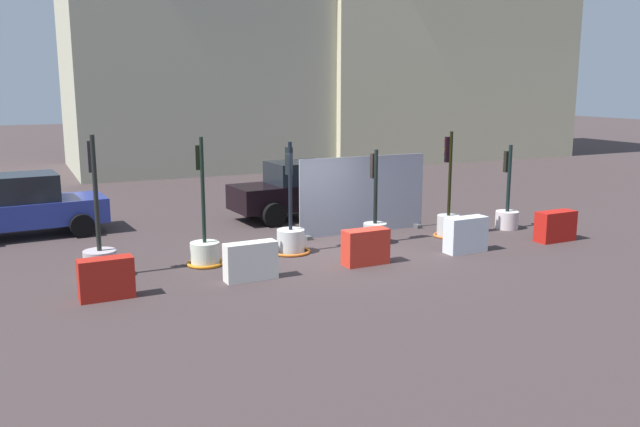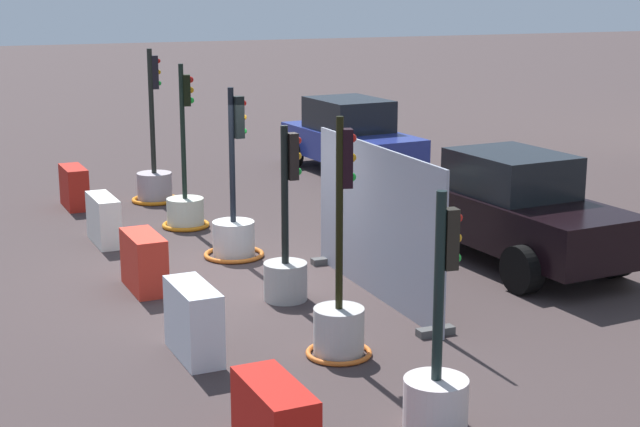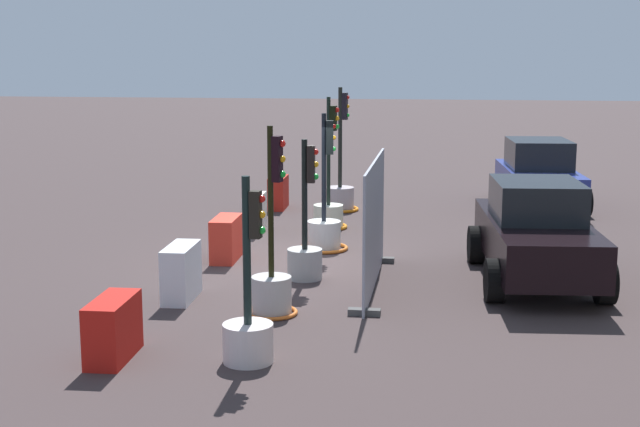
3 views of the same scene
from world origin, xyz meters
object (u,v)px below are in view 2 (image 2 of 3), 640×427
traffic_light_3 (286,265)px  construction_barrier_0 (74,187)px  traffic_light_2 (234,233)px  construction_barrier_3 (194,321)px  traffic_light_0 (155,181)px  construction_barrier_2 (144,262)px  construction_barrier_4 (275,425)px  traffic_light_4 (339,318)px  traffic_light_5 (437,385)px  traffic_light_1 (186,205)px  car_black_sedan (512,209)px  car_blue_estate (350,137)px  construction_barrier_1 (104,220)px

traffic_light_3 → construction_barrier_0: 7.31m
traffic_light_3 → traffic_light_2: bearing=179.8°
construction_barrier_0 → construction_barrier_3: bearing=0.2°
traffic_light_0 → construction_barrier_0: (-0.08, -1.61, -0.02)m
construction_barrier_2 → construction_barrier_4: bearing=-0.9°
traffic_light_4 → traffic_light_5: bearing=3.0°
construction_barrier_0 → construction_barrier_2: bearing=0.8°
traffic_light_5 → construction_barrier_2: size_ratio=2.23×
traffic_light_2 → construction_barrier_4: size_ratio=2.45×
traffic_light_1 → construction_barrier_3: (6.25, -1.59, 0.02)m
car_black_sedan → car_blue_estate: bearing=174.2°
construction_barrier_2 → car_black_sedan: car_black_sedan is taller
traffic_light_4 → construction_barrier_1: size_ratio=2.51×
traffic_light_2 → construction_barrier_0: (-4.67, -1.83, 0.01)m
traffic_light_0 → traffic_light_2: traffic_light_0 is taller
traffic_light_2 → construction_barrier_0: size_ratio=2.62×
traffic_light_2 → car_black_sedan: 4.50m
traffic_light_1 → construction_barrier_3: traffic_light_1 is taller
construction_barrier_1 → car_blue_estate: (-4.27, 6.62, 0.43)m
traffic_light_1 → construction_barrier_0: (-2.42, -1.63, -0.01)m
traffic_light_0 → construction_barrier_0: traffic_light_0 is taller
traffic_light_2 → car_blue_estate: bearing=141.0°
construction_barrier_1 → traffic_light_2: bearing=47.1°
construction_barrier_0 → traffic_light_3: bearing=14.4°
traffic_light_2 → traffic_light_4: (4.64, -0.17, 0.07)m
construction_barrier_1 → construction_barrier_2: size_ratio=1.05×
traffic_light_5 → car_black_sedan: bearing=139.7°
traffic_light_2 → construction_barrier_3: size_ratio=2.50×
car_black_sedan → construction_barrier_4: bearing=-49.9°
traffic_light_0 → construction_barrier_3: size_ratio=2.80×
construction_barrier_0 → construction_barrier_4: construction_barrier_0 is taller
traffic_light_0 → traffic_light_1: bearing=0.4°
construction_barrier_0 → car_black_sedan: (6.67, 5.83, 0.45)m
traffic_light_1 → construction_barrier_2: (3.42, -1.55, -0.00)m
traffic_light_4 → traffic_light_5: (2.15, 0.11, -0.02)m
traffic_light_5 → car_black_sedan: traffic_light_5 is taller
traffic_light_4 → car_blue_estate: traffic_light_4 is taller
traffic_light_5 → car_blue_estate: (-12.74, 4.87, 0.39)m
construction_barrier_1 → construction_barrier_3: construction_barrier_3 is taller
construction_barrier_3 → car_black_sedan: size_ratio=0.24×
construction_barrier_2 → car_blue_estate: car_blue_estate is taller
construction_barrier_0 → car_blue_estate: bearing=100.9°
construction_barrier_2 → construction_barrier_0: bearing=-179.2°
traffic_light_0 → construction_barrier_2: bearing=-14.9°
traffic_light_2 → construction_barrier_2: size_ratio=2.53×
car_blue_estate → car_black_sedan: (7.95, -0.81, 0.02)m
traffic_light_4 → construction_barrier_2: (-3.46, -1.58, -0.05)m
traffic_light_2 → traffic_light_3: (2.41, -0.01, 0.10)m
traffic_light_1 → traffic_light_5: bearing=0.9°
construction_barrier_1 → construction_barrier_4: construction_barrier_1 is taller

